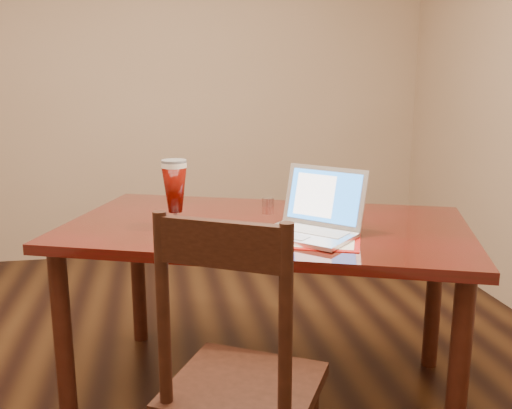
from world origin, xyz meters
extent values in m
cube|color=tan|center=(0.00, 2.50, 1.35)|extent=(4.50, 0.01, 2.70)
cube|color=#480A09|center=(0.54, 0.28, 0.79)|extent=(1.96, 1.52, 0.04)
cylinder|color=#35150D|center=(-0.33, 0.19, 0.38)|extent=(0.08, 0.08, 0.76)
cylinder|color=#35150D|center=(1.12, -0.37, 0.38)|extent=(0.08, 0.08, 0.76)
cylinder|color=#35150D|center=(-0.05, 0.93, 0.38)|extent=(0.08, 0.08, 0.76)
cylinder|color=#35150D|center=(1.40, 0.38, 0.38)|extent=(0.08, 0.08, 0.76)
cube|color=#AC150F|center=(0.64, 0.03, 0.81)|extent=(0.54, 0.46, 0.00)
cube|color=white|center=(0.64, 0.03, 0.81)|extent=(0.48, 0.41, 0.00)
cube|color=silver|center=(0.65, 0.03, 0.82)|extent=(0.43, 0.43, 0.02)
cube|color=silver|center=(0.68, 0.07, 0.83)|extent=(0.29, 0.29, 0.00)
cube|color=silver|center=(0.60, -0.02, 0.83)|extent=(0.11, 0.11, 0.00)
cube|color=silver|center=(0.76, 0.14, 0.95)|extent=(0.31, 0.30, 0.24)
cube|color=blue|center=(0.75, 0.14, 0.95)|extent=(0.27, 0.26, 0.20)
cube|color=white|center=(0.72, 0.17, 0.95)|extent=(0.16, 0.16, 0.17)
cylinder|color=silver|center=(0.15, 0.26, 0.81)|extent=(0.09, 0.09, 0.01)
cylinder|color=silver|center=(0.15, 0.26, 0.85)|extent=(0.02, 0.02, 0.06)
cylinder|color=silver|center=(0.15, 0.26, 1.08)|extent=(0.10, 0.10, 0.02)
cylinder|color=silver|center=(0.15, 0.26, 1.10)|extent=(0.10, 0.10, 0.01)
cylinder|color=silver|center=(0.61, 0.62, 0.83)|extent=(0.06, 0.06, 0.04)
cylinder|color=silver|center=(0.72, 0.57, 0.83)|extent=(0.06, 0.06, 0.04)
cube|color=black|center=(0.32, -0.46, 0.47)|extent=(0.61, 0.60, 0.04)
cylinder|color=black|center=(0.08, -0.52, 0.78)|extent=(0.04, 0.04, 0.58)
cylinder|color=black|center=(0.40, -0.70, 0.78)|extent=(0.04, 0.04, 0.58)
cube|color=black|center=(0.24, -0.61, 1.00)|extent=(0.34, 0.21, 0.13)
camera|label=1|loc=(0.07, -2.08, 1.44)|focal=40.00mm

